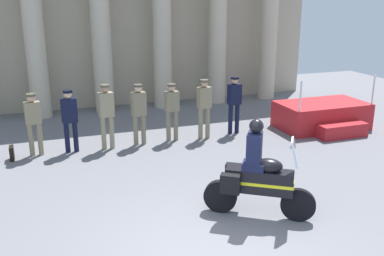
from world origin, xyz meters
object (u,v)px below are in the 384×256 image
Objects in this scene: officer_in_row_1 at (70,116)px; officer_in_row_2 at (106,111)px; briefcase_on_ground at (12,153)px; reviewing_stand at (323,116)px; officer_in_row_4 at (172,107)px; motorcycle_with_rider at (256,177)px; officer_in_row_6 at (234,100)px; officer_in_row_0 at (33,119)px; officer_in_row_5 at (204,104)px; officer_in_row_3 at (139,110)px.

officer_in_row_1 is 0.95m from officer_in_row_2.
officer_in_row_2 is 2.59m from briefcase_on_ground.
officer_in_row_4 is at bearing 174.84° from reviewing_stand.
officer_in_row_4 is 4.80m from motorcycle_with_rider.
officer_in_row_6 is (4.74, 0.05, 0.04)m from officer_in_row_1.
officer_in_row_0 is at bearing 162.42° from motorcycle_with_rider.
officer_in_row_5 is at bearing 163.41° from officer_in_row_4.
officer_in_row_3 is (1.84, -0.01, 0.02)m from officer_in_row_1.
officer_in_row_5 is at bearing 0.31° from officer_in_row_6.
officer_in_row_6 is 4.80× the size of briefcase_on_ground.
motorcycle_with_rider is at bearing 83.33° from officer_in_row_4.
officer_in_row_1 is 5.61m from motorcycle_with_rider.
officer_in_row_5 is at bearing -0.17° from briefcase_on_ground.
officer_in_row_0 reaches higher than briefcase_on_ground.
motorcycle_with_rider is at bearing -46.51° from briefcase_on_ground.
officer_in_row_0 is 0.99× the size of officer_in_row_4.
officer_in_row_3 reaches higher than briefcase_on_ground.
officer_in_row_0 is 3.69m from officer_in_row_4.
officer_in_row_6 is (5.64, -0.01, 0.05)m from officer_in_row_0.
officer_in_row_1 is (0.89, -0.06, 0.02)m from officer_in_row_0.
officer_in_row_0 is 0.86× the size of motorcycle_with_rider.
briefcase_on_ground is (-1.49, -0.09, -0.81)m from officer_in_row_1.
officer_in_row_0 is at bearing -8.55° from officer_in_row_6.
officer_in_row_3 is 4.89m from motorcycle_with_rider.
officer_in_row_5 is (1.88, -0.10, 0.02)m from officer_in_row_3.
officer_in_row_2 reaches higher than officer_in_row_3.
officer_in_row_3 is 0.96m from officer_in_row_4.
officer_in_row_1 is 2.80m from officer_in_row_4.
officer_in_row_3 reaches higher than officer_in_row_1.
officer_in_row_5 is at bearing 114.40° from motorcycle_with_rider.
officer_in_row_2 reaches higher than reviewing_stand.
officer_in_row_4 is 0.87× the size of motorcycle_with_rider.
officer_in_row_3 is 0.90× the size of motorcycle_with_rider.
officer_in_row_4 is 0.96× the size of officer_in_row_6.
reviewing_stand is at bearing 168.49° from officer_in_row_1.
officer_in_row_5 is 1.00× the size of officer_in_row_6.
officer_in_row_4 is (0.96, 0.03, -0.03)m from officer_in_row_3.
officer_in_row_4 is 4.59× the size of briefcase_on_ground.
reviewing_stand is 1.44× the size of motorcycle_with_rider.
reviewing_stand is 7.58× the size of briefcase_on_ground.
officer_in_row_4 is at bearing 172.07° from officer_in_row_1.
motorcycle_with_rider is at bearing 72.06° from officer_in_row_5.
briefcase_on_ground is (-5.21, 0.02, -0.85)m from officer_in_row_5.
officer_in_row_3 is 2.90m from officer_in_row_6.
officer_in_row_2 reaches higher than officer_in_row_1.
officer_in_row_2 is at bearing 0.54° from briefcase_on_ground.
motorcycle_with_rider reaches higher than officer_in_row_3.
officer_in_row_1 is 1.84m from officer_in_row_3.
officer_in_row_0 is (-8.49, 0.47, 0.58)m from reviewing_stand.
officer_in_row_0 is 0.95× the size of officer_in_row_5.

